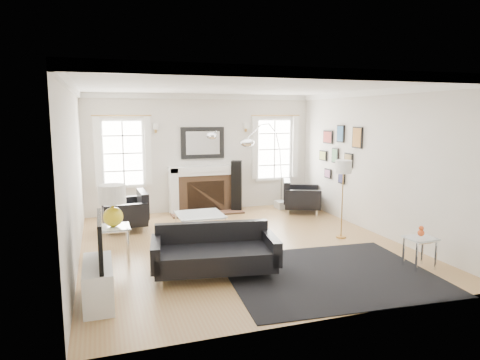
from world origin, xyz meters
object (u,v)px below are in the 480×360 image
object	(u,v)px
fireplace	(205,190)
sofa	(214,253)
armchair_right	(299,198)
armchair_left	(128,212)
gourd_lamp	(112,203)
arc_floor_lamp	(265,164)
coffee_table	(200,215)

from	to	relation	value
fireplace	sofa	xyz separation A→B (m)	(-0.84, -4.02, -0.22)
sofa	armchair_right	xyz separation A→B (m)	(2.98, 3.28, 0.03)
armchair_left	armchair_right	distance (m)	4.03
gourd_lamp	arc_floor_lamp	distance (m)	4.05
coffee_table	armchair_right	bearing A→B (deg)	22.00
sofa	armchair_right	distance (m)	4.43
armchair_left	coffee_table	distance (m)	1.51
fireplace	arc_floor_lamp	size ratio (longest dim) A/B	0.77
armchair_left	sofa	bearing A→B (deg)	-70.43
arc_floor_lamp	armchair_right	bearing A→B (deg)	2.38
fireplace	armchair_left	xyz separation A→B (m)	(-1.87, -1.10, -0.18)
fireplace	coffee_table	world-z (taller)	fireplace
fireplace	gourd_lamp	xyz separation A→B (m)	(-2.20, -2.89, 0.39)
sofa	coffee_table	bearing A→B (deg)	82.59
fireplace	gourd_lamp	world-z (taller)	gourd_lamp
armchair_left	arc_floor_lamp	size ratio (longest dim) A/B	0.45
armchair_right	arc_floor_lamp	bearing A→B (deg)	-177.62
armchair_right	coffee_table	bearing A→B (deg)	-158.00
sofa	fireplace	bearing A→B (deg)	78.27
sofa	gourd_lamp	bearing A→B (deg)	140.43
armchair_right	armchair_left	bearing A→B (deg)	-174.89
sofa	arc_floor_lamp	distance (m)	3.95
fireplace	arc_floor_lamp	world-z (taller)	arc_floor_lamp
fireplace	sofa	distance (m)	4.11
gourd_lamp	armchair_right	bearing A→B (deg)	26.36
fireplace	armchair_right	distance (m)	2.27
coffee_table	arc_floor_lamp	world-z (taller)	arc_floor_lamp
armchair_right	gourd_lamp	bearing A→B (deg)	-153.64
fireplace	armchair_right	xyz separation A→B (m)	(2.14, -0.74, -0.19)
sofa	armchair_right	world-z (taller)	armchair_right
armchair_right	coffee_table	distance (m)	2.90
gourd_lamp	arc_floor_lamp	size ratio (longest dim) A/B	0.31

